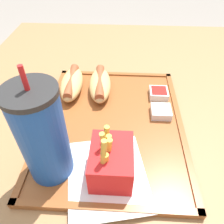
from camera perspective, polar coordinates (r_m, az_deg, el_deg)
name	(u,v)px	position (r m, az deg, el deg)	size (l,w,h in m)	color
dining_table	(115,215)	(0.78, 0.74, -25.21)	(1.28, 0.87, 0.73)	olive
food_tray	(112,123)	(0.49, 0.00, -2.98)	(0.39, 0.31, 0.01)	brown
paper_napkin	(107,175)	(0.40, -1.29, -16.01)	(0.19, 0.17, 0.00)	white
soda_cup	(43,135)	(0.36, -17.69, -5.81)	(0.08, 0.08, 0.21)	#194CA5
hot_dog_far	(72,83)	(0.57, -10.47, 7.41)	(0.14, 0.06, 0.04)	tan
hot_dog_near	(100,84)	(0.56, -3.14, 7.29)	(0.15, 0.07, 0.04)	tan
fries_carton	(111,161)	(0.38, -0.22, -12.77)	(0.09, 0.07, 0.11)	red
sauce_cup_mayo	(161,111)	(0.51, 12.66, 0.16)	(0.04, 0.04, 0.02)	silver
sauce_cup_ketchup	(159,93)	(0.56, 12.08, 4.89)	(0.04, 0.04, 0.02)	silver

